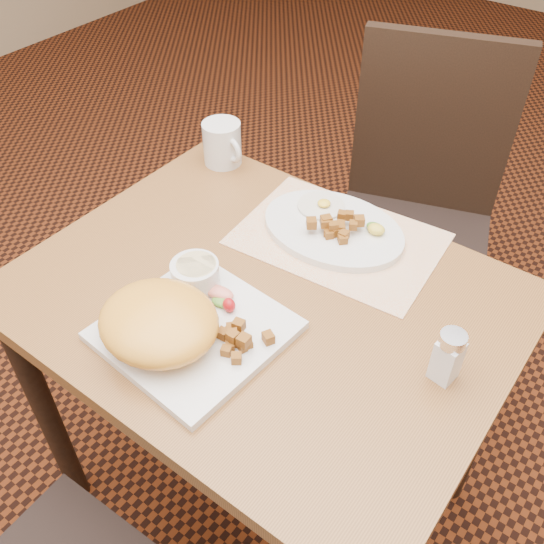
{
  "coord_description": "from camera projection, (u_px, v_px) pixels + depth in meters",
  "views": [
    {
      "loc": [
        0.49,
        -0.63,
        1.54
      ],
      "look_at": [
        0.02,
        -0.0,
        0.82
      ],
      "focal_mm": 40.0,
      "sensor_mm": 36.0,
      "label": 1
    }
  ],
  "objects": [
    {
      "name": "ground",
      "position": [
        266.0,
        490.0,
        1.63
      ],
      "size": [
        8.0,
        8.0,
        0.0
      ],
      "primitive_type": "plane",
      "color": "black",
      "rests_on": "ground"
    },
    {
      "name": "table",
      "position": [
        263.0,
        332.0,
        1.2
      ],
      "size": [
        0.9,
        0.7,
        0.75
      ],
      "color": "brown",
      "rests_on": "ground"
    },
    {
      "name": "chair_far",
      "position": [
        417.0,
        203.0,
        1.68
      ],
      "size": [
        0.54,
        0.54,
        0.97
      ],
      "rotation": [
        0.0,
        0.0,
        3.47
      ],
      "color": "black",
      "rests_on": "ground"
    },
    {
      "name": "placemat",
      "position": [
        338.0,
        239.0,
        1.24
      ],
      "size": [
        0.42,
        0.31,
        0.0
      ],
      "primitive_type": "cube",
      "rotation": [
        0.0,
        0.0,
        0.09
      ],
      "color": "white",
      "rests_on": "table"
    },
    {
      "name": "plate_square",
      "position": [
        195.0,
        331.0,
        1.05
      ],
      "size": [
        0.3,
        0.3,
        0.02
      ],
      "primitive_type": "cube",
      "rotation": [
        0.0,
        0.0,
        -0.08
      ],
      "color": "silver",
      "rests_on": "table"
    },
    {
      "name": "plate_oval",
      "position": [
        333.0,
        229.0,
        1.25
      ],
      "size": [
        0.31,
        0.23,
        0.02
      ],
      "primitive_type": null,
      "rotation": [
        0.0,
        0.0,
        0.02
      ],
      "color": "silver",
      "rests_on": "placemat"
    },
    {
      "name": "hollandaise_mound",
      "position": [
        158.0,
        322.0,
        1.0
      ],
      "size": [
        0.21,
        0.19,
        0.08
      ],
      "color": "#F6AA30",
      "rests_on": "plate_square"
    },
    {
      "name": "ramekin",
      "position": [
        195.0,
        274.0,
        1.1
      ],
      "size": [
        0.09,
        0.09,
        0.05
      ],
      "color": "silver",
      "rests_on": "plate_square"
    },
    {
      "name": "garnish_sq",
      "position": [
        222.0,
        297.0,
        1.08
      ],
      "size": [
        0.09,
        0.05,
        0.03
      ],
      "color": "#387223",
      "rests_on": "plate_square"
    },
    {
      "name": "fried_egg",
      "position": [
        321.0,
        205.0,
        1.29
      ],
      "size": [
        0.1,
        0.1,
        0.02
      ],
      "color": "white",
      "rests_on": "plate_oval"
    },
    {
      "name": "garnish_ov",
      "position": [
        376.0,
        229.0,
        1.22
      ],
      "size": [
        0.05,
        0.04,
        0.02
      ],
      "color": "#387223",
      "rests_on": "plate_oval"
    },
    {
      "name": "salt_shaker",
      "position": [
        448.0,
        356.0,
        0.95
      ],
      "size": [
        0.05,
        0.05,
        0.1
      ],
      "color": "white",
      "rests_on": "table"
    },
    {
      "name": "coffee_mug",
      "position": [
        223.0,
        143.0,
        1.42
      ],
      "size": [
        0.12,
        0.09,
        0.1
      ],
      "color": "silver",
      "rests_on": "table"
    },
    {
      "name": "home_fries_sq",
      "position": [
        237.0,
        338.0,
        1.01
      ],
      "size": [
        0.09,
        0.09,
        0.03
      ],
      "color": "#935617",
      "rests_on": "plate_square"
    },
    {
      "name": "home_fries_ov",
      "position": [
        337.0,
        227.0,
        1.21
      ],
      "size": [
        0.1,
        0.09,
        0.03
      ],
      "color": "#935617",
      "rests_on": "plate_oval"
    }
  ]
}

